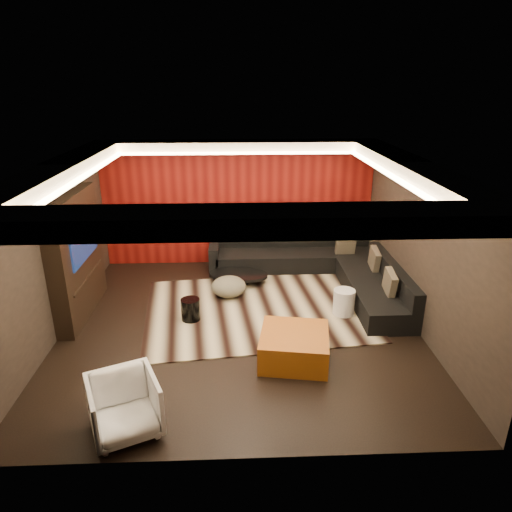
{
  "coord_description": "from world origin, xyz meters",
  "views": [
    {
      "loc": [
        -0.02,
        -6.96,
        3.97
      ],
      "look_at": [
        0.3,
        0.6,
        1.05
      ],
      "focal_mm": 32.0,
      "sensor_mm": 36.0,
      "label": 1
    }
  ],
  "objects_px": {
    "sectional_sofa": "(321,268)",
    "white_side_table": "(344,302)",
    "orange_ottoman": "(294,346)",
    "armchair": "(124,406)",
    "coffee_table": "(238,278)",
    "drum_stool": "(191,309)"
  },
  "relations": [
    {
      "from": "drum_stool",
      "to": "armchair",
      "type": "xyz_separation_m",
      "value": [
        -0.53,
        -2.71,
        0.15
      ]
    },
    {
      "from": "armchair",
      "to": "sectional_sofa",
      "type": "xyz_separation_m",
      "value": [
        3.13,
        4.36,
        -0.1
      ]
    },
    {
      "from": "coffee_table",
      "to": "orange_ottoman",
      "type": "xyz_separation_m",
      "value": [
        0.83,
        -2.83,
        0.1
      ]
    },
    {
      "from": "white_side_table",
      "to": "orange_ottoman",
      "type": "relative_size",
      "value": 0.48
    },
    {
      "from": "white_side_table",
      "to": "drum_stool",
      "type": "bearing_deg",
      "value": -177.87
    },
    {
      "from": "orange_ottoman",
      "to": "armchair",
      "type": "distance_m",
      "value": 2.63
    },
    {
      "from": "armchair",
      "to": "drum_stool",
      "type": "bearing_deg",
      "value": 55.45
    },
    {
      "from": "white_side_table",
      "to": "armchair",
      "type": "height_order",
      "value": "armchair"
    },
    {
      "from": "drum_stool",
      "to": "sectional_sofa",
      "type": "relative_size",
      "value": 0.11
    },
    {
      "from": "coffee_table",
      "to": "orange_ottoman",
      "type": "distance_m",
      "value": 2.95
    },
    {
      "from": "white_side_table",
      "to": "armchair",
      "type": "distance_m",
      "value": 4.31
    },
    {
      "from": "white_side_table",
      "to": "sectional_sofa",
      "type": "bearing_deg",
      "value": 95.02
    },
    {
      "from": "drum_stool",
      "to": "armchair",
      "type": "relative_size",
      "value": 0.49
    },
    {
      "from": "drum_stool",
      "to": "orange_ottoman",
      "type": "relative_size",
      "value": 0.39
    },
    {
      "from": "coffee_table",
      "to": "orange_ottoman",
      "type": "relative_size",
      "value": 1.22
    },
    {
      "from": "white_side_table",
      "to": "sectional_sofa",
      "type": "distance_m",
      "value": 1.56
    },
    {
      "from": "sectional_sofa",
      "to": "drum_stool",
      "type": "bearing_deg",
      "value": -147.5
    },
    {
      "from": "drum_stool",
      "to": "white_side_table",
      "type": "bearing_deg",
      "value": 2.13
    },
    {
      "from": "white_side_table",
      "to": "coffee_table",
      "type": "bearing_deg",
      "value": 142.66
    },
    {
      "from": "coffee_table",
      "to": "white_side_table",
      "type": "relative_size",
      "value": 2.55
    },
    {
      "from": "sectional_sofa",
      "to": "white_side_table",
      "type": "bearing_deg",
      "value": -84.98
    },
    {
      "from": "drum_stool",
      "to": "sectional_sofa",
      "type": "xyz_separation_m",
      "value": [
        2.6,
        1.66,
        0.05
      ]
    }
  ]
}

